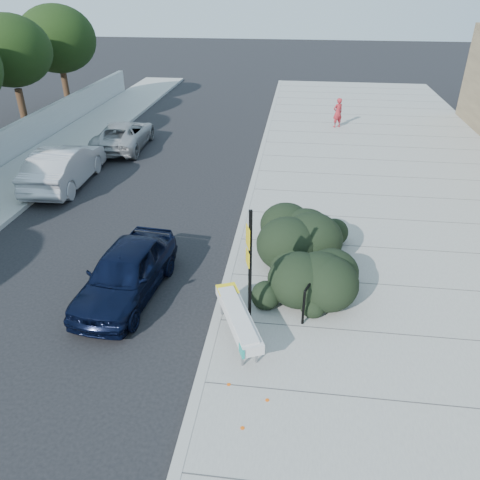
# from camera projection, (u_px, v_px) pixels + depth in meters

# --- Properties ---
(ground) EXTENTS (120.00, 120.00, 0.00)m
(ground) POSITION_uv_depth(u_px,v_px,m) (216.00, 324.00, 11.28)
(ground) COLOR black
(ground) RESTS_ON ground
(sidewalk_near) EXTENTS (11.20, 50.00, 0.15)m
(sidewalk_near) POSITION_uv_depth(u_px,v_px,m) (415.00, 236.00, 14.95)
(sidewalk_near) COLOR gray
(sidewalk_near) RESTS_ON ground
(curb_near) EXTENTS (0.22, 50.00, 0.17)m
(curb_near) POSITION_uv_depth(u_px,v_px,m) (242.00, 226.00, 15.56)
(curb_near) COLOR #9E9E99
(curb_near) RESTS_ON ground
(curb_far) EXTENTS (0.22, 50.00, 0.17)m
(curb_far) POSITION_uv_depth(u_px,v_px,m) (16.00, 213.00, 16.43)
(curb_far) COLOR #9E9E99
(curb_far) RESTS_ON ground
(tree_far_e) EXTENTS (4.00, 4.00, 5.90)m
(tree_far_e) POSITION_uv_depth(u_px,v_px,m) (9.00, 51.00, 22.70)
(tree_far_e) COLOR #332114
(tree_far_e) RESTS_ON ground
(tree_far_f) EXTENTS (4.40, 4.40, 6.07)m
(tree_far_f) POSITION_uv_depth(u_px,v_px,m) (57.00, 39.00, 27.02)
(tree_far_f) COLOR #332114
(tree_far_f) RESTS_ON ground
(bench) EXTENTS (1.35, 2.35, 0.70)m
(bench) POSITION_uv_depth(u_px,v_px,m) (238.00, 317.00, 10.39)
(bench) COLOR gray
(bench) RESTS_ON sidewalk_near
(bike_rack) EXTENTS (0.26, 0.63, 0.96)m
(bike_rack) POSITION_uv_depth(u_px,v_px,m) (308.00, 297.00, 11.02)
(bike_rack) COLOR black
(bike_rack) RESTS_ON sidewalk_near
(sign_post) EXTENTS (0.16, 0.33, 2.95)m
(sign_post) POSITION_uv_depth(u_px,v_px,m) (249.00, 263.00, 10.30)
(sign_post) COLOR black
(sign_post) RESTS_ON sidewalk_near
(hedge) EXTENTS (2.68, 4.46, 1.58)m
(hedge) POSITION_uv_depth(u_px,v_px,m) (306.00, 245.00, 12.75)
(hedge) COLOR black
(hedge) RESTS_ON sidewalk_near
(sedan_navy) EXTENTS (2.01, 4.18, 1.37)m
(sedan_navy) POSITION_uv_depth(u_px,v_px,m) (126.00, 273.00, 12.01)
(sedan_navy) COLOR black
(sedan_navy) RESTS_ON ground
(wagon_silver) EXTENTS (1.87, 4.85, 1.58)m
(wagon_silver) POSITION_uv_depth(u_px,v_px,m) (64.00, 166.00, 18.49)
(wagon_silver) COLOR #B0AFB4
(wagon_silver) RESTS_ON ground
(suv_silver) EXTENTS (2.37, 4.74, 1.29)m
(suv_silver) POSITION_uv_depth(u_px,v_px,m) (124.00, 135.00, 22.66)
(suv_silver) COLOR #989A9D
(suv_silver) RESTS_ON ground
(pedestrian) EXTENTS (0.68, 0.61, 1.56)m
(pedestrian) POSITION_uv_depth(u_px,v_px,m) (338.00, 113.00, 25.24)
(pedestrian) COLOR maroon
(pedestrian) RESTS_ON sidewalk_near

